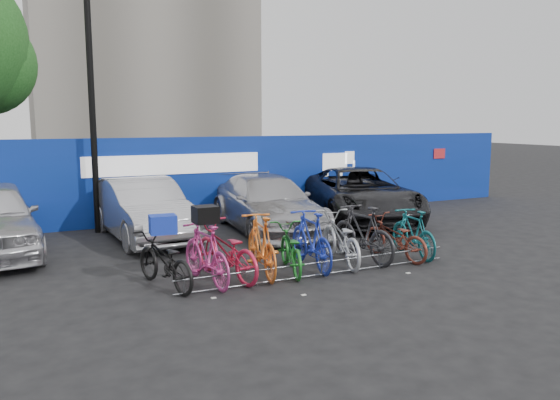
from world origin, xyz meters
TOP-DOWN VIEW (x-y plane):
  - ground at (0.00, 0.00)m, footprint 100.00×100.00m
  - hoarding at (0.01, 6.00)m, footprint 22.00×0.18m
  - lamppost at (-3.20, 5.40)m, footprint 0.25×0.50m
  - bike_rack at (-0.00, -0.60)m, footprint 5.60×0.03m
  - car_1 at (-2.29, 4.10)m, footprint 1.89×4.56m
  - car_2 at (0.86, 3.75)m, footprint 2.33×5.04m
  - car_3 at (3.86, 3.95)m, footprint 3.90×5.91m
  - bike_0 at (-2.78, -0.00)m, footprint 1.08×1.93m
  - bike_1 at (-2.06, -0.11)m, footprint 0.73×1.88m
  - bike_2 at (-1.64, 0.06)m, footprint 1.11×2.09m
  - bike_3 at (-0.96, -0.01)m, footprint 0.82×1.99m
  - bike_4 at (-0.39, -0.08)m, footprint 1.03×1.84m
  - bike_5 at (0.11, 0.01)m, footprint 0.71×1.95m
  - bike_6 at (0.80, 0.05)m, footprint 1.04×2.07m
  - bike_7 at (1.34, 0.06)m, footprint 0.72×1.98m
  - bike_8 at (2.02, -0.10)m, footprint 0.87×1.82m
  - bike_9 at (2.51, -0.10)m, footprint 0.69×1.75m
  - cargo_crate at (-2.78, -0.00)m, footprint 0.47×0.38m
  - cargo_topcase at (-2.06, -0.11)m, footprint 0.42×0.38m

SIDE VIEW (x-z plane):
  - ground at x=0.00m, z-range 0.00..0.00m
  - bike_rack at x=0.00m, z-range 0.01..0.31m
  - bike_8 at x=2.02m, z-range 0.00..0.92m
  - bike_4 at x=-0.39m, z-range 0.00..0.92m
  - bike_0 at x=-2.78m, z-range 0.00..0.96m
  - bike_9 at x=2.51m, z-range 0.00..1.02m
  - bike_6 at x=0.80m, z-range 0.00..1.04m
  - bike_2 at x=-1.64m, z-range 0.00..1.04m
  - bike_1 at x=-2.06m, z-range 0.00..1.10m
  - bike_5 at x=0.11m, z-range 0.00..1.15m
  - bike_3 at x=-0.96m, z-range 0.00..1.16m
  - bike_7 at x=1.34m, z-range 0.00..1.17m
  - car_2 at x=0.86m, z-range 0.00..1.43m
  - car_1 at x=-2.29m, z-range 0.00..1.47m
  - car_3 at x=3.86m, z-range 0.00..1.51m
  - cargo_crate at x=-2.78m, z-range 0.96..1.28m
  - hoarding at x=0.01m, z-range 0.00..2.40m
  - cargo_topcase at x=-2.06m, z-range 1.10..1.40m
  - lamppost at x=-3.20m, z-range 0.22..6.33m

